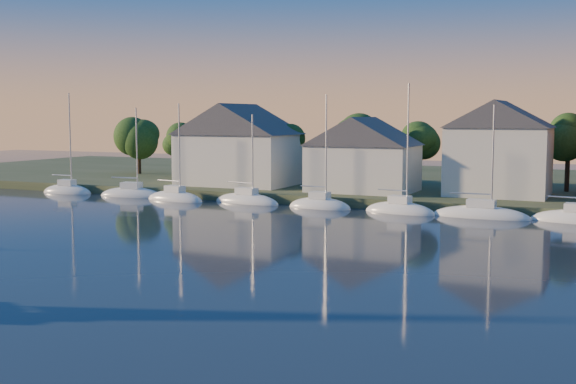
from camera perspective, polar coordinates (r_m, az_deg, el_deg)
The scene contains 7 objects.
shoreline_land at distance 95.04m, azimuth 12.89°, elevation 0.33°, with size 160.00×50.00×2.00m, color #334025.
wooden_dock at distance 72.81m, azimuth 9.14°, elevation -1.29°, with size 120.00×3.00×1.00m, color brown.
clubhouse_west at distance 86.22m, azimuth -3.93°, elevation 3.85°, with size 13.65×9.45×9.64m.
clubhouse_centre at distance 78.88m, azimuth 5.98°, elevation 3.05°, with size 11.55×8.40×8.08m.
clubhouse_east at distance 77.49m, azimuth 16.34°, elevation 3.43°, with size 10.50×8.40×9.80m.
tree_line at distance 82.46m, azimuth 12.64°, elevation 4.49°, with size 93.40×5.40×8.90m.
moored_fleet at distance 74.16m, azimuth -0.45°, elevation -1.01°, with size 63.50×2.40×12.05m.
Camera 1 is at (19.34, -17.59, 9.19)m, focal length 45.00 mm.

